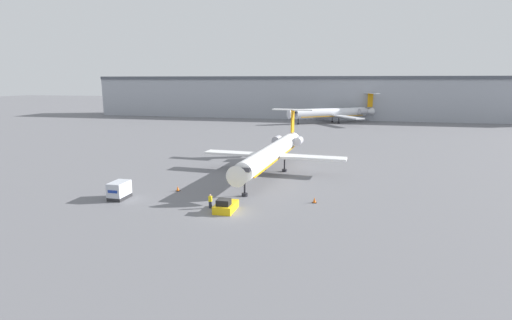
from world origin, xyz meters
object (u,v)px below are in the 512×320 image
Objects in this scene: traffic_cone_left at (178,189)px; traffic_cone_right at (314,200)px; airplane_parked_far_left at (334,113)px; pushback_tug at (226,206)px; luggage_cart at (119,190)px; airplane_main at (273,152)px; worker_near_tug at (210,201)px.

traffic_cone_left is 0.96× the size of traffic_cone_right.
pushback_tug is at bearing -94.70° from airplane_parked_far_left.
pushback_tug is 5.36× the size of traffic_cone_left.
pushback_tug is at bearing -6.11° from luggage_cart.
traffic_cone_right is (9.77, 5.42, -0.23)m from pushback_tug.
pushback_tug reaches higher than traffic_cone_right.
pushback_tug is at bearing -94.56° from airplane_main.
airplane_parked_far_left reaches higher than airplane_main.
traffic_cone_right is at bearing 22.44° from worker_near_tug.
pushback_tug is 14.75m from luggage_cart.
airplane_main is 17.79m from traffic_cone_left.
airplane_parked_far_left is (17.20, 94.36, 3.24)m from traffic_cone_left.
worker_near_tug reaches higher than pushback_tug.
traffic_cone_right is at bearing 29.01° from pushback_tug.
airplane_main reaches higher than worker_near_tug.
traffic_cone_right is (8.13, -15.19, -3.02)m from airplane_main.
worker_near_tug is at bearing -100.45° from airplane_main.
airplane_parked_far_left is (22.96, 99.41, 2.46)m from luggage_cart.
pushback_tug is 1.23× the size of luggage_cart.
traffic_cone_left is 0.02× the size of airplane_parked_far_left.
airplane_parked_far_left reaches higher than worker_near_tug.
airplane_main is at bearing 118.16° from traffic_cone_right.
airplane_main is at bearing 53.00° from traffic_cone_left.
traffic_cone_left is at bearing 41.25° from luggage_cart.
worker_near_tug is (12.60, -1.03, -0.21)m from luggage_cart.
traffic_cone_left is (-6.84, 6.08, -0.57)m from worker_near_tug.
airplane_main reaches higher than pushback_tug.
traffic_cone_left is at bearing 176.35° from traffic_cone_right.
luggage_cart reaches higher than pushback_tug.
pushback_tug is at bearing -36.61° from traffic_cone_left.
luggage_cart is at bearing -130.56° from airplane_main.
traffic_cone_right reaches higher than traffic_cone_left.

